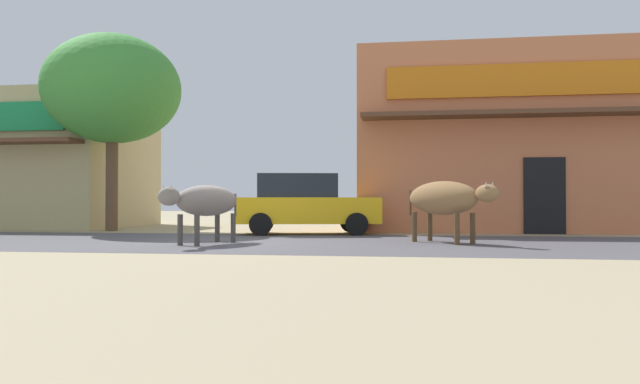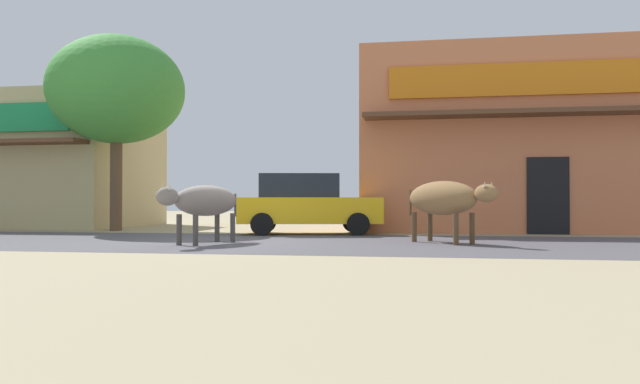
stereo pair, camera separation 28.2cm
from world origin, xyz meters
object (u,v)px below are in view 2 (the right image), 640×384
at_px(parked_hatchback_car, 307,203).
at_px(roadside_tree, 117,90).
at_px(cow_far_dark, 444,199).
at_px(pedestrian_by_shop, 522,199).
at_px(cow_near_brown, 205,201).

bearing_deg(parked_hatchback_car, roadside_tree, 172.30).
xyz_separation_m(roadside_tree, parked_hatchback_car, (6.07, -0.82, -3.45)).
distance_m(cow_far_dark, pedestrian_by_shop, 4.91).
bearing_deg(parked_hatchback_car, cow_far_dark, -41.04).
bearing_deg(pedestrian_by_shop, cow_far_dark, -117.71).
relative_size(cow_far_dark, pedestrian_by_shop, 1.28).
height_order(roadside_tree, parked_hatchback_car, roadside_tree).
distance_m(roadside_tree, pedestrian_by_shop, 12.41).
height_order(cow_far_dark, pedestrian_by_shop, pedestrian_by_shop).
relative_size(roadside_tree, cow_far_dark, 2.82).
xyz_separation_m(cow_near_brown, pedestrian_by_shop, (7.27, 5.41, 0.07)).
xyz_separation_m(parked_hatchback_car, cow_near_brown, (-1.39, -4.20, 0.06)).
bearing_deg(pedestrian_by_shop, roadside_tree, -178.14).
xyz_separation_m(parked_hatchback_car, pedestrian_by_shop, (5.88, 1.21, 0.12)).
xyz_separation_m(roadside_tree, cow_far_dark, (9.67, -3.96, -3.33)).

